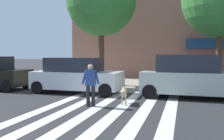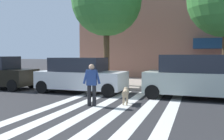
{
  "view_description": "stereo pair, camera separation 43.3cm",
  "coord_description": "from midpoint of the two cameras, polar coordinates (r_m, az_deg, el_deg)",
  "views": [
    {
      "loc": [
        2.7,
        -1.75,
        2.04
      ],
      "look_at": [
        0.25,
        6.98,
        1.46
      ],
      "focal_mm": 41.06,
      "sensor_mm": 36.0,
      "label": 1
    },
    {
      "loc": [
        3.11,
        -1.63,
        2.04
      ],
      "look_at": [
        0.25,
        6.98,
        1.46
      ],
      "focal_mm": 41.06,
      "sensor_mm": 36.0,
      "label": 2
    }
  ],
  "objects": [
    {
      "name": "street_tree_middle",
      "position": [
        14.94,
        22.21,
        14.32
      ],
      "size": [
        4.01,
        4.01,
        6.75
      ],
      "color": "#4C3823",
      "rests_on": "sidewalk_far"
    },
    {
      "name": "ground_plane",
      "position": [
        8.51,
        -4.83,
        -10.25
      ],
      "size": [
        160.0,
        160.0,
        0.0
      ],
      "primitive_type": "plane",
      "color": "#2B2B2D"
    },
    {
      "name": "pedestrian_dog_walker",
      "position": [
        9.97,
        -6.03,
        -2.8
      ],
      "size": [
        0.71,
        0.31,
        1.64
      ],
      "color": "black",
      "rests_on": "ground_plane"
    },
    {
      "name": "dog_on_leash",
      "position": [
        10.48,
        1.5,
        -5.13
      ],
      "size": [
        0.42,
        1.13,
        0.65
      ],
      "color": "tan",
      "rests_on": "ground_plane"
    },
    {
      "name": "parked_car_third_in_line",
      "position": [
        12.28,
        16.11,
        -1.5
      ],
      "size": [
        4.62,
        2.04,
        2.0
      ],
      "color": "#B0BDB2",
      "rests_on": "ground_plane"
    },
    {
      "name": "sidewalk_far",
      "position": [
        17.14,
        5.84,
        -2.98
      ],
      "size": [
        80.0,
        6.0,
        0.15
      ],
      "primitive_type": "cube",
      "color": "#AE9F94",
      "rests_on": "ground_plane"
    },
    {
      "name": "crosswalk_stripes",
      "position": [
        8.5,
        -4.78,
        -10.23
      ],
      "size": [
        4.95,
        11.48,
        0.01
      ],
      "color": "silver",
      "rests_on": "ground_plane"
    },
    {
      "name": "parked_car_behind_first",
      "position": [
        13.49,
        -8.79,
        -1.24
      ],
      "size": [
        4.64,
        2.08,
        1.84
      ],
      "color": "silver",
      "rests_on": "ground_plane"
    },
    {
      "name": "street_tree_nearest",
      "position": [
        16.16,
        -3.23,
        15.06
      ],
      "size": [
        4.28,
        4.28,
        7.26
      ],
      "color": "#4C3823",
      "rests_on": "sidewalk_far"
    }
  ]
}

